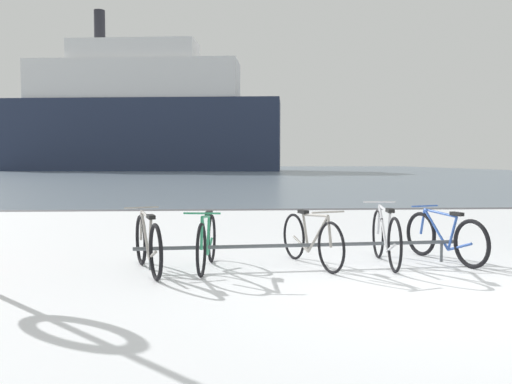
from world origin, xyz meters
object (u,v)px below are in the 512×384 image
bicycle_2 (311,240)px  bicycle_4 (444,237)px  bicycle_1 (207,242)px  bicycle_3 (386,237)px  bicycle_0 (148,244)px  ferry_ship (140,117)px

bicycle_2 → bicycle_4: 1.94m
bicycle_1 → bicycle_2: bicycle_1 is taller
bicycle_1 → bicycle_3: bearing=3.8°
bicycle_0 → bicycle_1: (0.75, 0.14, -0.01)m
ferry_ship → bicycle_4: bearing=-77.9°
bicycle_1 → bicycle_3: size_ratio=0.94×
bicycle_1 → ferry_ship: (-11.28, 68.24, 6.99)m
bicycle_2 → ferry_ship: (-12.69, 68.11, 6.99)m
bicycle_1 → bicycle_4: bicycle_1 is taller
bicycle_0 → bicycle_1: 0.76m
bicycle_0 → bicycle_2: 2.17m
bicycle_3 → ferry_ship: (-13.72, 68.08, 6.97)m
bicycle_3 → ferry_ship: 69.80m
bicycle_1 → ferry_ship: ferry_ship is taller
bicycle_2 → bicycle_3: 1.03m
bicycle_1 → bicycle_4: 3.35m
bicycle_1 → bicycle_3: bicycle_3 is taller
bicycle_1 → ferry_ship: bearing=99.4°
bicycle_1 → bicycle_2: bearing=5.3°
bicycle_3 → bicycle_4: size_ratio=1.07×
bicycle_0 → ferry_ship: 69.54m
bicycle_3 → ferry_ship: size_ratio=0.04×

